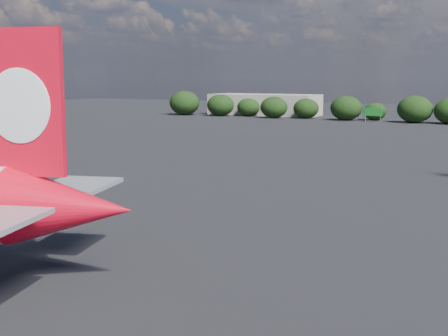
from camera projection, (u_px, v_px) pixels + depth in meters
The scene contains 3 objects.
ground at pixel (283, 173), 96.38m from camera, with size 500.00×500.00×0.00m, color black.
terminal_building at pixel (264, 105), 241.24m from camera, with size 42.00×16.00×8.00m.
highway_sign at pixel (373, 112), 205.10m from camera, with size 6.00×0.30×4.50m.
Camera 1 is at (37.90, -27.87, 14.67)m, focal length 50.00 mm.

